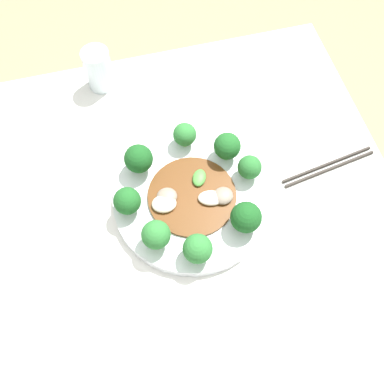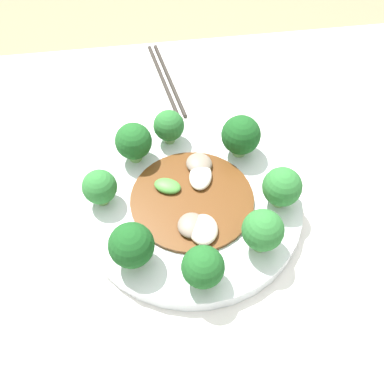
# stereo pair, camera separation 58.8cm
# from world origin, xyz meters

# --- Properties ---
(ground_plane) EXTENTS (8.00, 8.00, 0.00)m
(ground_plane) POSITION_xyz_m (0.00, 0.00, 0.00)
(ground_plane) COLOR #9E8460
(table) EXTENTS (0.89, 0.88, 0.71)m
(table) POSITION_xyz_m (0.00, 0.00, 0.35)
(table) COLOR silver
(table) RESTS_ON ground_plane
(plate) EXTENTS (0.31, 0.31, 0.02)m
(plate) POSITION_xyz_m (0.03, -0.02, 0.72)
(plate) COLOR silver
(plate) RESTS_ON table
(broccoli_south) EXTENTS (0.05, 0.05, 0.06)m
(broccoli_south) POSITION_xyz_m (0.05, -0.14, 0.76)
(broccoli_south) COLOR #89B76B
(broccoli_south) RESTS_ON plate
(broccoli_north) EXTENTS (0.05, 0.05, 0.06)m
(broccoli_north) POSITION_xyz_m (0.04, 0.10, 0.77)
(broccoli_north) COLOR #7AAD5B
(broccoli_north) RESTS_ON plate
(broccoli_southwest) EXTENTS (0.06, 0.06, 0.07)m
(broccoli_southwest) POSITION_xyz_m (-0.05, -0.10, 0.77)
(broccoli_southwest) COLOR #89B76B
(broccoli_southwest) RESTS_ON plate
(broccoli_east) EXTENTS (0.05, 0.05, 0.06)m
(broccoli_east) POSITION_xyz_m (0.16, -0.04, 0.76)
(broccoli_east) COLOR #7AAD5B
(broccoli_east) RESTS_ON plate
(broccoli_northwest) EXTENTS (0.05, 0.05, 0.07)m
(broccoli_northwest) POSITION_xyz_m (-0.04, 0.07, 0.77)
(broccoli_northwest) COLOR #89B76B
(broccoli_northwest) RESTS_ON plate
(broccoli_southeast) EXTENTS (0.05, 0.05, 0.07)m
(broccoli_southeast) POSITION_xyz_m (0.11, -0.11, 0.77)
(broccoli_southeast) COLOR #7AAD5B
(broccoli_southeast) RESTS_ON plate
(broccoli_northeast) EXTENTS (0.06, 0.06, 0.07)m
(broccoli_northeast) POSITION_xyz_m (0.12, 0.07, 0.77)
(broccoli_northeast) COLOR #89B76B
(broccoli_northeast) RESTS_ON plate
(broccoli_west) EXTENTS (0.05, 0.05, 0.06)m
(broccoli_west) POSITION_xyz_m (-0.09, -0.00, 0.77)
(broccoli_west) COLOR #89B76B
(broccoli_west) RESTS_ON plate
(stirfry_center) EXTENTS (0.18, 0.18, 0.02)m
(stirfry_center) POSITION_xyz_m (0.03, -0.02, 0.74)
(stirfry_center) COLOR #5B3314
(stirfry_center) RESTS_ON plate
(drinking_glass) EXTENTS (0.06, 0.06, 0.10)m
(drinking_glass) POSITION_xyz_m (0.38, 0.11, 0.76)
(drinking_glass) COLOR silver
(drinking_glass) RESTS_ON table
(chopsticks) EXTENTS (0.05, 0.21, 0.01)m
(chopsticks) POSITION_xyz_m (0.04, -0.32, 0.71)
(chopsticks) COLOR #2D2823
(chopsticks) RESTS_ON table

